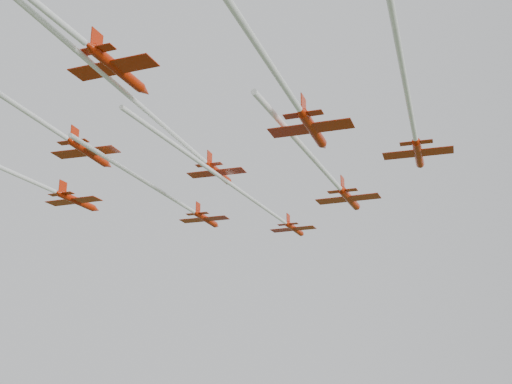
{
  "coord_description": "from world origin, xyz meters",
  "views": [
    {
      "loc": [
        4.25,
        -93.28,
        27.16
      ],
      "look_at": [
        3.23,
        -2.09,
        55.58
      ],
      "focal_mm": 45.0,
      "sensor_mm": 36.0,
      "label": 1
    }
  ],
  "objects_px": {
    "jet_lead": "(261,205)",
    "jet_row4_left": "(33,116)",
    "jet_row2_right": "(334,182)",
    "jet_row3_left": "(17,175)",
    "jet_row3_right": "(409,104)",
    "jet_row3_mid": "(170,131)",
    "jet_row4_right": "(271,66)",
    "jet_row2_left": "(182,204)"
  },
  "relations": [
    {
      "from": "jet_lead",
      "to": "jet_row2_right",
      "type": "relative_size",
      "value": 1.35
    },
    {
      "from": "jet_row3_right",
      "to": "jet_row3_mid",
      "type": "bearing_deg",
      "value": 174.56
    },
    {
      "from": "jet_row3_right",
      "to": "jet_row4_left",
      "type": "xyz_separation_m",
      "value": [
        -39.1,
        4.21,
        0.81
      ]
    },
    {
      "from": "jet_lead",
      "to": "jet_row4_left",
      "type": "bearing_deg",
      "value": -104.45
    },
    {
      "from": "jet_lead",
      "to": "jet_row4_left",
      "type": "xyz_separation_m",
      "value": [
        -24.21,
        -33.73,
        0.27
      ]
    },
    {
      "from": "jet_row2_right",
      "to": "jet_row3_left",
      "type": "height_order",
      "value": "jet_row3_left"
    },
    {
      "from": "jet_row2_right",
      "to": "jet_row4_right",
      "type": "height_order",
      "value": "jet_row2_right"
    },
    {
      "from": "jet_row4_left",
      "to": "jet_row3_left",
      "type": "bearing_deg",
      "value": 130.22
    },
    {
      "from": "jet_lead",
      "to": "jet_row4_right",
      "type": "distance_m",
      "value": 47.47
    },
    {
      "from": "jet_row4_right",
      "to": "jet_row3_left",
      "type": "bearing_deg",
      "value": 153.92
    },
    {
      "from": "jet_lead",
      "to": "jet_row4_right",
      "type": "bearing_deg",
      "value": -67.48
    },
    {
      "from": "jet_row3_left",
      "to": "jet_row4_left",
      "type": "height_order",
      "value": "jet_row3_left"
    },
    {
      "from": "jet_row2_left",
      "to": "jet_row3_mid",
      "type": "relative_size",
      "value": 0.73
    },
    {
      "from": "jet_lead",
      "to": "jet_row2_right",
      "type": "height_order",
      "value": "jet_row2_right"
    },
    {
      "from": "jet_row3_left",
      "to": "jet_row3_mid",
      "type": "relative_size",
      "value": 0.94
    },
    {
      "from": "jet_row3_left",
      "to": "jet_row4_left",
      "type": "relative_size",
      "value": 1.11
    },
    {
      "from": "jet_row3_right",
      "to": "jet_row4_left",
      "type": "height_order",
      "value": "jet_row4_left"
    },
    {
      "from": "jet_row2_left",
      "to": "jet_row3_left",
      "type": "xyz_separation_m",
      "value": [
        -21.31,
        -10.17,
        1.3
      ]
    },
    {
      "from": "jet_row3_mid",
      "to": "jet_row4_left",
      "type": "bearing_deg",
      "value": -139.38
    },
    {
      "from": "jet_row3_left",
      "to": "jet_row4_right",
      "type": "xyz_separation_m",
      "value": [
        34.34,
        -33.49,
        -1.86
      ]
    },
    {
      "from": "jet_lead",
      "to": "jet_row2_left",
      "type": "bearing_deg",
      "value": -141.27
    },
    {
      "from": "jet_lead",
      "to": "jet_row4_right",
      "type": "relative_size",
      "value": 1.03
    },
    {
      "from": "jet_lead",
      "to": "jet_row4_left",
      "type": "distance_m",
      "value": 41.52
    },
    {
      "from": "jet_row3_right",
      "to": "jet_row4_left",
      "type": "bearing_deg",
      "value": -169.72
    },
    {
      "from": "jet_row3_mid",
      "to": "jet_row2_right",
      "type": "bearing_deg",
      "value": 53.47
    },
    {
      "from": "jet_row4_left",
      "to": "jet_row2_left",
      "type": "bearing_deg",
      "value": 83.39
    },
    {
      "from": "jet_row2_right",
      "to": "jet_row3_right",
      "type": "height_order",
      "value": "jet_row2_right"
    },
    {
      "from": "jet_row2_right",
      "to": "jet_row4_left",
      "type": "distance_m",
      "value": 40.32
    },
    {
      "from": "jet_row2_right",
      "to": "jet_row3_mid",
      "type": "bearing_deg",
      "value": -122.75
    },
    {
      "from": "jet_row3_left",
      "to": "jet_row3_mid",
      "type": "bearing_deg",
      "value": -11.34
    },
    {
      "from": "jet_row4_left",
      "to": "jet_row4_right",
      "type": "height_order",
      "value": "jet_row4_left"
    },
    {
      "from": "jet_row4_right",
      "to": "jet_row2_right",
      "type": "bearing_deg",
      "value": 93.65
    },
    {
      "from": "jet_row2_left",
      "to": "jet_lead",
      "type": "bearing_deg",
      "value": 35.66
    },
    {
      "from": "jet_row3_right",
      "to": "jet_row4_right",
      "type": "relative_size",
      "value": 0.98
    },
    {
      "from": "jet_row3_left",
      "to": "jet_row2_left",
      "type": "bearing_deg",
      "value": 45.4
    },
    {
      "from": "jet_row2_left",
      "to": "jet_row3_right",
      "type": "distance_m",
      "value": 43.45
    },
    {
      "from": "jet_row2_left",
      "to": "jet_row4_left",
      "type": "height_order",
      "value": "jet_row4_left"
    },
    {
      "from": "jet_row3_mid",
      "to": "jet_row4_left",
      "type": "xyz_separation_m",
      "value": [
        -13.74,
        -5.97,
        -0.72
      ]
    },
    {
      "from": "jet_row3_right",
      "to": "jet_row3_left",
      "type": "bearing_deg",
      "value": 169.94
    },
    {
      "from": "jet_row2_right",
      "to": "jet_row4_left",
      "type": "bearing_deg",
      "value": -127.49
    },
    {
      "from": "jet_row2_left",
      "to": "jet_row2_right",
      "type": "bearing_deg",
      "value": -3.65
    },
    {
      "from": "jet_lead",
      "to": "jet_row2_left",
      "type": "relative_size",
      "value": 1.37
    }
  ]
}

